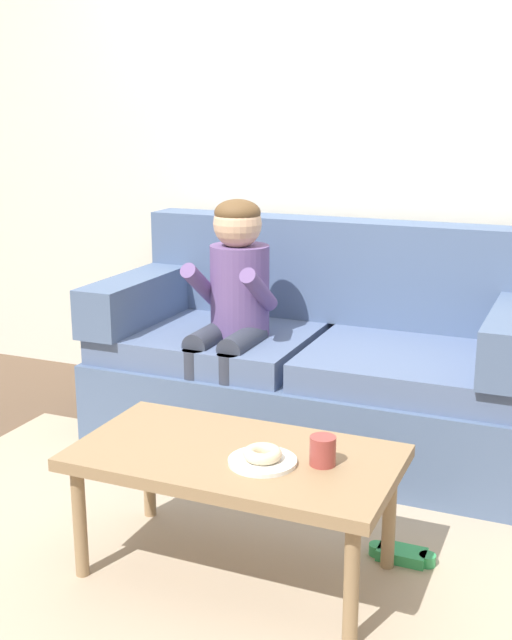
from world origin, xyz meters
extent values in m
plane|color=brown|center=(0.00, 0.00, 0.00)|extent=(10.00, 10.00, 0.00)
cube|color=silver|center=(0.00, 1.40, 1.40)|extent=(8.00, 0.10, 2.80)
cube|color=tan|center=(0.00, -0.25, 0.01)|extent=(2.45, 1.70, 0.01)
cube|color=slate|center=(0.11, 0.80, 0.19)|extent=(1.90, 0.90, 0.38)
cube|color=slate|center=(-0.37, 0.75, 0.44)|extent=(0.91, 0.74, 0.12)
cube|color=slate|center=(0.58, 0.75, 0.44)|extent=(0.91, 0.74, 0.12)
cube|color=slate|center=(0.11, 1.15, 0.74)|extent=(1.90, 0.20, 0.48)
cube|color=slate|center=(-0.75, 0.80, 0.61)|extent=(0.20, 0.90, 0.22)
cube|color=#937551|center=(0.23, -0.30, 0.41)|extent=(1.02, 0.55, 0.04)
cylinder|color=#937551|center=(-0.22, -0.52, 0.20)|extent=(0.04, 0.04, 0.39)
cylinder|color=#937551|center=(0.68, -0.52, 0.20)|extent=(0.04, 0.04, 0.39)
cylinder|color=#937551|center=(-0.22, -0.09, 0.20)|extent=(0.04, 0.04, 0.39)
cylinder|color=#937551|center=(0.68, -0.09, 0.20)|extent=(0.04, 0.04, 0.39)
cylinder|color=#664C84|center=(-0.21, 0.72, 0.70)|extent=(0.26, 0.26, 0.40)
sphere|color=#DBAD89|center=(-0.21, 0.70, 1.00)|extent=(0.21, 0.21, 0.21)
ellipsoid|color=brown|center=(-0.21, 0.70, 1.04)|extent=(0.20, 0.20, 0.12)
cylinder|color=#333847|center=(-0.29, 0.57, 0.51)|extent=(0.11, 0.30, 0.11)
cylinder|color=#333847|center=(-0.29, 0.42, 0.28)|extent=(0.09, 0.09, 0.44)
cube|color=black|center=(-0.29, 0.37, 0.03)|extent=(0.10, 0.20, 0.06)
cylinder|color=#664C84|center=(-0.35, 0.62, 0.74)|extent=(0.07, 0.29, 0.23)
cylinder|color=#333847|center=(-0.13, 0.57, 0.51)|extent=(0.11, 0.30, 0.11)
cylinder|color=#333847|center=(-0.13, 0.42, 0.28)|extent=(0.09, 0.09, 0.44)
cube|color=black|center=(-0.13, 0.37, 0.03)|extent=(0.10, 0.20, 0.06)
cylinder|color=#664C84|center=(-0.08, 0.62, 0.74)|extent=(0.07, 0.29, 0.23)
cylinder|color=white|center=(0.34, -0.35, 0.44)|extent=(0.21, 0.21, 0.01)
torus|color=beige|center=(0.34, -0.35, 0.46)|extent=(0.16, 0.16, 0.04)
cylinder|color=#993D38|center=(0.51, -0.29, 0.48)|extent=(0.08, 0.08, 0.09)
cube|color=#339E56|center=(0.71, -0.03, 0.03)|extent=(0.16, 0.09, 0.05)
cylinder|color=#339E56|center=(0.63, -0.03, 0.03)|extent=(0.06, 0.06, 0.05)
cylinder|color=#339E56|center=(0.80, -0.03, 0.03)|extent=(0.06, 0.06, 0.05)
camera|label=1|loc=(1.20, -2.42, 1.47)|focal=45.02mm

